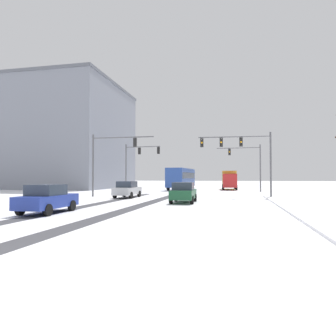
# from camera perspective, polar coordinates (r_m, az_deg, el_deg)

# --- Properties ---
(wheel_track_left_lane) EXTENTS (1.08, 30.93, 0.01)m
(wheel_track_left_lane) POSITION_cam_1_polar(r_m,az_deg,el_deg) (20.64, -6.41, -7.36)
(wheel_track_left_lane) COLOR #424247
(wheel_track_left_lane) RESTS_ON ground
(wheel_track_right_lane) EXTENTS (1.05, 30.93, 0.01)m
(wheel_track_right_lane) POSITION_cam_1_polar(r_m,az_deg,el_deg) (22.05, -15.40, -6.94)
(wheel_track_right_lane) COLOR #424247
(wheel_track_right_lane) RESTS_ON ground
(sidewalk_kerb_right) EXTENTS (4.00, 30.93, 0.12)m
(sidewalk_kerb_right) POSITION_cam_1_polar(r_m,az_deg,el_deg) (18.85, 27.67, -7.55)
(sidewalk_kerb_right) COLOR white
(sidewalk_kerb_right) RESTS_ON ground
(traffic_signal_near_right) EXTENTS (7.21, 0.62, 6.50)m
(traffic_signal_near_right) POSITION_cam_1_polar(r_m,az_deg,el_deg) (31.53, 13.42, 3.43)
(traffic_signal_near_right) COLOR #56565B
(traffic_signal_near_right) RESTS_ON ground
(traffic_signal_near_left) EXTENTS (6.67, 0.38, 6.50)m
(traffic_signal_near_left) POSITION_cam_1_polar(r_m,az_deg,el_deg) (32.18, -10.83, 2.66)
(traffic_signal_near_left) COLOR #56565B
(traffic_signal_near_left) RESTS_ON ground
(traffic_signal_far_left) EXTENTS (5.00, 0.59, 6.50)m
(traffic_signal_far_left) POSITION_cam_1_polar(r_m,az_deg,el_deg) (41.50, -5.70, 1.86)
(traffic_signal_far_left) COLOR #56565B
(traffic_signal_far_left) RESTS_ON ground
(traffic_signal_far_right) EXTENTS (6.01, 0.41, 6.50)m
(traffic_signal_far_right) POSITION_cam_1_polar(r_m,az_deg,el_deg) (43.70, 14.70, 1.50)
(traffic_signal_far_right) COLOR #56565B
(traffic_signal_far_right) RESTS_ON ground
(car_silver_lead) EXTENTS (1.84, 4.10, 1.62)m
(car_silver_lead) POSITION_cam_1_polar(r_m,az_deg,el_deg) (30.43, -7.61, -3.98)
(car_silver_lead) COLOR #B7BABF
(car_silver_lead) RESTS_ON ground
(car_dark_green_second) EXTENTS (1.94, 4.15, 1.62)m
(car_dark_green_second) POSITION_cam_1_polar(r_m,az_deg,el_deg) (24.41, 2.91, -4.57)
(car_dark_green_second) COLOR #194C2D
(car_dark_green_second) RESTS_ON ground
(car_blue_third) EXTENTS (1.91, 4.14, 1.62)m
(car_blue_third) POSITION_cam_1_polar(r_m,az_deg,el_deg) (18.68, -21.59, -5.35)
(car_blue_third) COLOR #233899
(car_blue_third) RESTS_ON ground
(bus_oncoming) EXTENTS (3.02, 11.10, 3.38)m
(bus_oncoming) POSITION_cam_1_polar(r_m,az_deg,el_deg) (49.19, 2.51, -1.73)
(bus_oncoming) COLOR #284793
(bus_oncoming) RESTS_ON ground
(box_truck_delivery) EXTENTS (2.54, 7.49, 3.02)m
(box_truck_delivery) POSITION_cam_1_polar(r_m,az_deg,el_deg) (50.54, 11.37, -2.10)
(box_truck_delivery) COLOR red
(box_truck_delivery) RESTS_ON ground
(office_building_far_left_block) EXTENTS (23.56, 22.01, 19.12)m
(office_building_far_left_block) POSITION_cam_1_polar(r_m,az_deg,el_deg) (62.13, -19.61, 5.38)
(office_building_far_left_block) COLOR gray
(office_building_far_left_block) RESTS_ON ground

